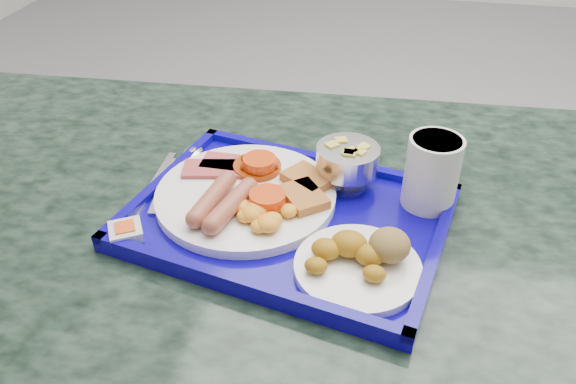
# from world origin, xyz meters

# --- Properties ---
(floor) EXTENTS (6.00, 6.00, 0.00)m
(floor) POSITION_xyz_m (0.00, 0.00, 0.00)
(floor) COLOR gray
(floor) RESTS_ON ground
(table) EXTENTS (1.37, 0.95, 0.83)m
(table) POSITION_xyz_m (-0.38, -0.98, 0.62)
(table) COLOR slate
(table) RESTS_ON floor
(tray) EXTENTS (0.48, 0.39, 0.03)m
(tray) POSITION_xyz_m (-0.34, -0.96, 0.84)
(tray) COLOR #0C0394
(tray) RESTS_ON table
(main_plate) EXTENTS (0.26, 0.26, 0.04)m
(main_plate) POSITION_xyz_m (-0.40, -0.94, 0.86)
(main_plate) COLOR white
(main_plate) RESTS_ON tray
(bread_plate) EXTENTS (0.16, 0.16, 0.05)m
(bread_plate) POSITION_xyz_m (-0.23, -1.04, 0.86)
(bread_plate) COLOR white
(bread_plate) RESTS_ON tray
(fruit_bowl) EXTENTS (0.09, 0.09, 0.06)m
(fruit_bowl) POSITION_xyz_m (-0.27, -0.86, 0.89)
(fruit_bowl) COLOR #BABABD
(fruit_bowl) RESTS_ON tray
(juice_cup) EXTENTS (0.07, 0.07, 0.10)m
(juice_cup) POSITION_xyz_m (-0.15, -0.89, 0.90)
(juice_cup) COLOR silver
(juice_cup) RESTS_ON tray
(spoon) EXTENTS (0.05, 0.19, 0.01)m
(spoon) POSITION_xyz_m (-0.52, -0.86, 0.85)
(spoon) COLOR #BABABD
(spoon) RESTS_ON tray
(knife) EXTENTS (0.02, 0.17, 0.00)m
(knife) POSITION_xyz_m (-0.55, -0.92, 0.85)
(knife) COLOR #BABABD
(knife) RESTS_ON tray
(jam_packet) EXTENTS (0.06, 0.06, 0.02)m
(jam_packet) POSITION_xyz_m (-0.54, -1.04, 0.85)
(jam_packet) COLOR silver
(jam_packet) RESTS_ON tray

